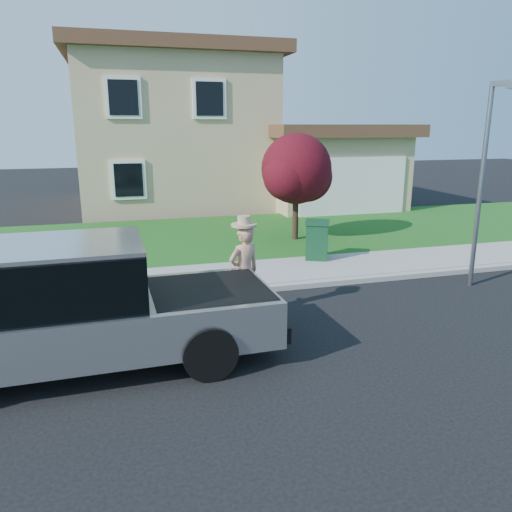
{
  "coord_description": "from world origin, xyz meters",
  "views": [
    {
      "loc": [
        -2.78,
        -7.28,
        3.61
      ],
      "look_at": [
        -0.25,
        1.56,
        1.2
      ],
      "focal_mm": 35.0,
      "sensor_mm": 36.0,
      "label": 1
    }
  ],
  "objects_px": {
    "trash_bin": "(317,239)",
    "street_lamp": "(484,174)",
    "pickup_truck": "(81,310)",
    "woman": "(244,270)",
    "ornamental_tree": "(297,172)"
  },
  "relations": [
    {
      "from": "ornamental_tree",
      "to": "woman",
      "type": "bearing_deg",
      "value": -119.09
    },
    {
      "from": "pickup_truck",
      "to": "woman",
      "type": "bearing_deg",
      "value": 23.48
    },
    {
      "from": "woman",
      "to": "trash_bin",
      "type": "xyz_separation_m",
      "value": [
        2.84,
        3.19,
        -0.28
      ]
    },
    {
      "from": "pickup_truck",
      "to": "street_lamp",
      "type": "relative_size",
      "value": 1.34
    },
    {
      "from": "trash_bin",
      "to": "street_lamp",
      "type": "distance_m",
      "value": 4.34
    },
    {
      "from": "pickup_truck",
      "to": "street_lamp",
      "type": "height_order",
      "value": "street_lamp"
    },
    {
      "from": "pickup_truck",
      "to": "woman",
      "type": "distance_m",
      "value": 3.18
    },
    {
      "from": "ornamental_tree",
      "to": "street_lamp",
      "type": "relative_size",
      "value": 0.73
    },
    {
      "from": "woman",
      "to": "ornamental_tree",
      "type": "height_order",
      "value": "ornamental_tree"
    },
    {
      "from": "street_lamp",
      "to": "woman",
      "type": "bearing_deg",
      "value": 167.22
    },
    {
      "from": "woman",
      "to": "ornamental_tree",
      "type": "xyz_separation_m",
      "value": [
        3.22,
        5.78,
        1.27
      ]
    },
    {
      "from": "pickup_truck",
      "to": "woman",
      "type": "relative_size",
      "value": 3.04
    },
    {
      "from": "ornamental_tree",
      "to": "trash_bin",
      "type": "relative_size",
      "value": 3.24
    },
    {
      "from": "pickup_truck",
      "to": "street_lamp",
      "type": "bearing_deg",
      "value": 10.47
    },
    {
      "from": "trash_bin",
      "to": "pickup_truck",
      "type": "bearing_deg",
      "value": -116.84
    }
  ]
}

